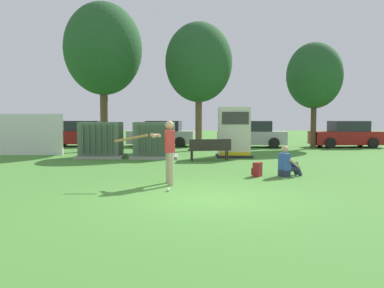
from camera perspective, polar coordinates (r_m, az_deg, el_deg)
ground_plane at (r=9.08m, az=2.75°, el=-7.78°), size 96.00×96.00×0.00m
fence_panel at (r=21.22m, az=-24.23°, el=1.24°), size 4.80×0.12×2.00m
transformer_west at (r=18.59m, az=-12.88°, el=0.51°), size 2.10×1.70×1.62m
transformer_mid_west at (r=18.13m, az=-5.38°, el=0.51°), size 2.10×1.70×1.62m
generator_enclosure at (r=18.50m, az=6.01°, el=1.65°), size 1.60×1.40×2.30m
park_bench at (r=16.87m, az=2.57°, el=-0.58°), size 1.84×0.71×0.92m
batter at (r=10.84m, az=-3.54°, el=-0.69°), size 1.62×0.74×1.74m
sports_ball at (r=9.90m, az=-3.45°, el=-6.54°), size 0.09×0.09×0.09m
seated_spectator at (r=12.72m, az=13.45°, el=-2.84°), size 0.79×0.66×0.96m
backpack at (r=12.51m, az=9.31°, el=-3.64°), size 0.36×0.38×0.44m
tree_left at (r=22.94m, az=-12.61°, el=13.11°), size 4.25×4.25×8.12m
tree_center_left at (r=22.51m, az=0.97°, el=11.57°), size 3.71×3.71×7.09m
tree_center_right at (r=24.92m, az=17.13°, el=9.32°), size 3.27×3.27×6.26m
parked_car_leftmost at (r=26.30m, az=-15.50°, el=1.33°), size 4.25×2.01×1.62m
parked_car_left_of_center at (r=25.41m, az=-4.30°, el=1.37°), size 4.37×2.29×1.62m
parked_car_right_of_center at (r=24.93m, az=8.60°, el=1.30°), size 4.36×2.26×1.62m
parked_car_rightmost at (r=26.26m, az=21.25°, el=1.20°), size 4.26×2.05×1.62m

